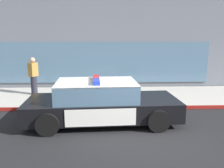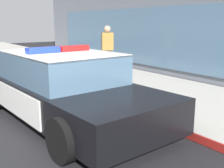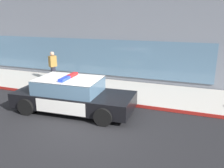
% 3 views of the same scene
% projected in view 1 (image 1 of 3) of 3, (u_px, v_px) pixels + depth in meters
% --- Properties ---
extents(ground, '(48.00, 48.00, 0.00)m').
position_uv_depth(ground, '(147.00, 137.00, 6.64)').
color(ground, black).
extents(sidewalk, '(48.00, 3.44, 0.15)m').
position_uv_depth(sidewalk, '(130.00, 96.00, 10.73)').
color(sidewalk, '#B2ADA3').
rests_on(sidewalk, ground).
extents(curb_red_paint, '(28.80, 0.04, 0.14)m').
position_uv_depth(curb_red_paint, '(135.00, 108.00, 9.04)').
color(curb_red_paint, maroon).
rests_on(curb_red_paint, ground).
extents(storefront_building, '(24.31, 9.17, 9.83)m').
position_uv_depth(storefront_building, '(119.00, 4.00, 15.92)').
color(storefront_building, slate).
rests_on(storefront_building, ground).
extents(police_cruiser, '(4.99, 2.35, 1.49)m').
position_uv_depth(police_cruiser, '(101.00, 102.00, 7.65)').
color(police_cruiser, black).
rests_on(police_cruiser, ground).
extents(fire_hydrant, '(0.34, 0.39, 0.73)m').
position_uv_depth(fire_hydrant, '(94.00, 94.00, 9.45)').
color(fire_hydrant, '#4C994C').
rests_on(fire_hydrant, sidewalk).
extents(pedestrian_on_sidewalk, '(0.41, 0.47, 1.71)m').
position_uv_depth(pedestrian_on_sidewalk, '(33.00, 76.00, 10.65)').
color(pedestrian_on_sidewalk, '#23232D').
rests_on(pedestrian_on_sidewalk, sidewalk).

